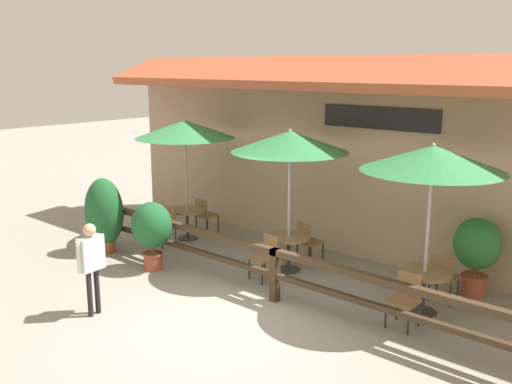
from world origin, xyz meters
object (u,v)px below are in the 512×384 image
chair_near_wallside (205,214)px  potted_plant_small_flowering (477,249)px  chair_near_streetside (166,225)px  patio_umbrella_far (433,158)px  dining_table_middle (289,243)px  dining_table_far (424,280)px  patio_umbrella_near (185,129)px  chair_far_wallside (443,275)px  potted_plant_corner_fern (104,214)px  pedestrian (91,257)px  chair_middle_streetside (266,255)px  patio_umbrella_middle (290,142)px  chair_middle_wallside (308,240)px  dining_table_near (187,215)px  potted_plant_broad_leaf (152,228)px  chair_far_streetside (405,297)px

chair_near_wallside → potted_plant_small_flowering: bearing=-175.3°
chair_near_streetside → patio_umbrella_far: 6.42m
dining_table_middle → dining_table_far: same height
patio_umbrella_near → chair_far_wallside: bearing=4.1°
potted_plant_corner_fern → pedestrian: 3.29m
chair_middle_streetside → potted_plant_corner_fern: size_ratio=0.52×
chair_near_wallside → pedestrian: (2.01, -4.48, 0.52)m
patio_umbrella_middle → pedestrian: size_ratio=1.82×
chair_middle_wallside → dining_table_middle: bearing=103.7°
dining_table_far → patio_umbrella_middle: bearing=177.9°
chair_near_streetside → dining_table_far: size_ratio=1.00×
patio_umbrella_middle → chair_far_wallside: (2.96, 0.54, -2.12)m
chair_near_wallside → dining_table_middle: 3.25m
patio_umbrella_far → potted_plant_corner_fern: patio_umbrella_far is taller
chair_middle_wallside → pedestrian: bearing=89.1°
dining_table_near → dining_table_far: size_ratio=1.00×
chair_middle_wallside → potted_plant_small_flowering: (3.28, 0.51, 0.39)m
chair_middle_streetside → chair_middle_wallside: same height
chair_near_streetside → dining_table_middle: size_ratio=1.00×
chair_near_wallside → dining_table_far: bearing=173.1°
dining_table_near → patio_umbrella_near: bearing=-45.0°
patio_umbrella_near → potted_plant_broad_leaf: bearing=-61.3°
chair_middle_streetside → potted_plant_corner_fern: 3.88m
chair_far_wallside → chair_middle_streetside: bearing=19.1°
chair_near_wallside → chair_middle_wallside: bearing=179.3°
patio_umbrella_middle → chair_far_wallside: size_ratio=3.32×
chair_middle_streetside → dining_table_far: 3.00m
chair_middle_streetside → chair_middle_wallside: size_ratio=1.00×
patio_umbrella_near → dining_table_near: 2.02m
chair_near_wallside → chair_middle_streetside: bearing=156.9°
chair_middle_wallside → patio_umbrella_far: size_ratio=0.30×
chair_far_wallside → patio_umbrella_middle: bearing=7.7°
dining_table_middle → patio_umbrella_far: patio_umbrella_far is taller
potted_plant_corner_fern → potted_plant_small_flowering: 7.59m
chair_near_wallside → chair_far_streetside: bearing=167.1°
chair_near_streetside → patio_umbrella_far: patio_umbrella_far is taller
chair_far_wallside → potted_plant_corner_fern: potted_plant_corner_fern is taller
patio_umbrella_middle → dining_table_near: bearing=177.9°
dining_table_near → chair_middle_wallside: chair_middle_wallside is taller
dining_table_near → pedestrian: 4.33m
chair_near_streetside → chair_far_wallside: (6.09, 1.06, 0.00)m
dining_table_far → patio_umbrella_far: bearing=0.0°
chair_near_streetside → chair_middle_wallside: (3.13, 1.17, 0.00)m
chair_middle_wallside → potted_plant_corner_fern: 4.45m
chair_near_wallside → potted_plant_corner_fern: (-0.59, -2.46, 0.39)m
patio_umbrella_middle → potted_plant_corner_fern: (-3.74, -1.72, -1.73)m
dining_table_near → dining_table_middle: size_ratio=1.00×
patio_umbrella_near → chair_near_wallside: 2.21m
dining_table_near → dining_table_far: bearing=-2.1°
dining_table_middle → chair_middle_wallside: bearing=89.9°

